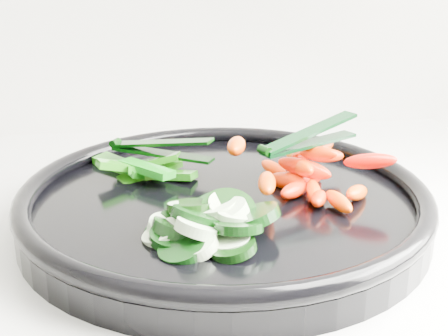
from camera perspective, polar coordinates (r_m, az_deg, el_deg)
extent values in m
cylinder|color=black|center=(0.58, 0.00, -3.97)|extent=(0.42, 0.42, 0.02)
torus|color=black|center=(0.57, 0.00, -2.27)|extent=(0.43, 0.43, 0.02)
cylinder|color=black|center=(0.47, -3.83, -7.35)|extent=(0.05, 0.05, 0.02)
cylinder|color=beige|center=(0.48, -2.49, -7.18)|extent=(0.05, 0.05, 0.02)
cylinder|color=black|center=(0.50, -3.96, -5.79)|extent=(0.07, 0.07, 0.03)
cylinder|color=beige|center=(0.50, -4.07, -5.84)|extent=(0.04, 0.04, 0.02)
cylinder|color=black|center=(0.51, -4.16, -5.37)|extent=(0.04, 0.04, 0.02)
cylinder|color=beige|center=(0.51, -5.16, -5.48)|extent=(0.04, 0.05, 0.02)
cylinder|color=black|center=(0.47, 0.80, -7.36)|extent=(0.05, 0.05, 0.02)
cylinder|color=#CCEBBC|center=(0.48, 0.68, -6.87)|extent=(0.04, 0.04, 0.02)
cylinder|color=black|center=(0.52, -2.98, -4.55)|extent=(0.06, 0.06, 0.02)
cylinder|color=beige|center=(0.52, -3.27, -4.65)|extent=(0.04, 0.04, 0.02)
cylinder|color=black|center=(0.51, -3.81, -5.23)|extent=(0.05, 0.05, 0.02)
cylinder|color=beige|center=(0.50, -3.88, -5.60)|extent=(0.04, 0.04, 0.01)
cylinder|color=black|center=(0.49, -4.75, -6.35)|extent=(0.05, 0.05, 0.01)
cylinder|color=#E0FBC9|center=(0.50, -3.93, -5.85)|extent=(0.03, 0.03, 0.01)
cylinder|color=black|center=(0.51, -5.15, -5.46)|extent=(0.04, 0.04, 0.02)
cylinder|color=#E2FBC9|center=(0.50, -5.56, -6.02)|extent=(0.04, 0.04, 0.02)
cylinder|color=black|center=(0.50, 2.66, -4.53)|extent=(0.06, 0.06, 0.03)
cylinder|color=beige|center=(0.51, 0.26, -4.16)|extent=(0.05, 0.05, 0.03)
cylinder|color=black|center=(0.52, -3.05, -3.54)|extent=(0.04, 0.04, 0.02)
cylinder|color=#DAF8C6|center=(0.52, -3.54, -3.63)|extent=(0.03, 0.04, 0.01)
cylinder|color=black|center=(0.50, -2.42, -4.51)|extent=(0.05, 0.05, 0.03)
cylinder|color=beige|center=(0.48, -2.56, -5.59)|extent=(0.04, 0.04, 0.02)
cylinder|color=black|center=(0.51, 0.38, -3.93)|extent=(0.06, 0.06, 0.03)
cylinder|color=#DCF0C0|center=(0.52, 0.31, -3.69)|extent=(0.05, 0.04, 0.03)
cylinder|color=black|center=(0.53, -0.79, -3.14)|extent=(0.04, 0.04, 0.02)
cylinder|color=beige|center=(0.51, -0.51, -3.83)|extent=(0.04, 0.04, 0.02)
cylinder|color=black|center=(0.49, 1.34, -5.36)|extent=(0.04, 0.04, 0.02)
cylinder|color=beige|center=(0.50, 1.08, -4.68)|extent=(0.04, 0.04, 0.02)
ellipsoid|color=#FD2700|center=(0.57, 8.22, -2.18)|extent=(0.02, 0.04, 0.02)
ellipsoid|color=#F23400|center=(0.57, 6.53, -1.98)|extent=(0.04, 0.05, 0.02)
ellipsoid|color=#FE3700|center=(0.55, 10.45, -3.03)|extent=(0.02, 0.04, 0.02)
ellipsoid|color=#FF2300|center=(0.59, 5.72, -1.15)|extent=(0.04, 0.05, 0.03)
ellipsoid|color=#FF4100|center=(0.58, 12.05, -2.22)|extent=(0.04, 0.04, 0.02)
ellipsoid|color=#F63900|center=(0.61, 6.35, -0.63)|extent=(0.02, 0.04, 0.02)
ellipsoid|color=#F12500|center=(0.56, 8.66, -2.77)|extent=(0.03, 0.04, 0.02)
ellipsoid|color=red|center=(0.60, 7.36, -0.90)|extent=(0.05, 0.04, 0.03)
ellipsoid|color=#FF6700|center=(0.66, 6.49, 1.08)|extent=(0.02, 0.04, 0.02)
ellipsoid|color=#FE5000|center=(0.62, 4.61, -0.09)|extent=(0.03, 0.04, 0.02)
ellipsoid|color=#EC5200|center=(0.55, 3.94, -1.38)|extent=(0.03, 0.05, 0.02)
ellipsoid|color=red|center=(0.62, 7.20, 1.17)|extent=(0.04, 0.05, 0.03)
ellipsoid|color=#FF5B00|center=(0.59, 7.01, 0.06)|extent=(0.03, 0.05, 0.02)
ellipsoid|color=#F21D00|center=(0.59, 7.34, -0.02)|extent=(0.05, 0.05, 0.02)
ellipsoid|color=red|center=(0.62, 9.19, 1.14)|extent=(0.05, 0.02, 0.02)
ellipsoid|color=#FF2A00|center=(0.59, 8.63, 1.32)|extent=(0.04, 0.04, 0.02)
ellipsoid|color=#FE5500|center=(0.60, 1.14, 2.02)|extent=(0.03, 0.05, 0.02)
ellipsoid|color=#FD2A00|center=(0.60, 8.65, 1.82)|extent=(0.04, 0.03, 0.02)
ellipsoid|color=red|center=(0.57, 13.22, 0.62)|extent=(0.05, 0.03, 0.02)
cube|color=#1A750B|center=(0.63, -6.18, -0.11)|extent=(0.03, 0.06, 0.02)
cube|color=#0A6E0A|center=(0.63, -6.72, -0.39)|extent=(0.05, 0.05, 0.03)
cube|color=#216B0A|center=(0.62, -4.72, -0.65)|extent=(0.05, 0.04, 0.01)
cube|color=#11710A|center=(0.63, -6.75, -0.31)|extent=(0.07, 0.05, 0.02)
cube|color=#136009|center=(0.65, -9.84, 0.37)|extent=(0.05, 0.05, 0.01)
cube|color=#11730A|center=(0.64, -8.44, -0.08)|extent=(0.03, 0.07, 0.03)
cube|color=#226109|center=(0.63, -6.18, 0.63)|extent=(0.05, 0.03, 0.02)
cube|color=#0E6809|center=(0.62, -9.21, 0.15)|extent=(0.05, 0.03, 0.02)
cube|color=#0F6A0A|center=(0.61, -7.12, -0.07)|extent=(0.06, 0.06, 0.01)
cylinder|color=black|center=(0.55, 3.74, 1.62)|extent=(0.01, 0.01, 0.01)
cube|color=black|center=(0.59, 7.83, 2.22)|extent=(0.10, 0.07, 0.00)
cube|color=black|center=(0.58, 7.89, 3.29)|extent=(0.10, 0.07, 0.02)
cylinder|color=black|center=(0.66, -9.91, 2.29)|extent=(0.01, 0.01, 0.01)
cube|color=black|center=(0.63, -5.69, 1.32)|extent=(0.10, 0.07, 0.00)
cube|color=black|center=(0.63, -5.73, 2.31)|extent=(0.10, 0.07, 0.02)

